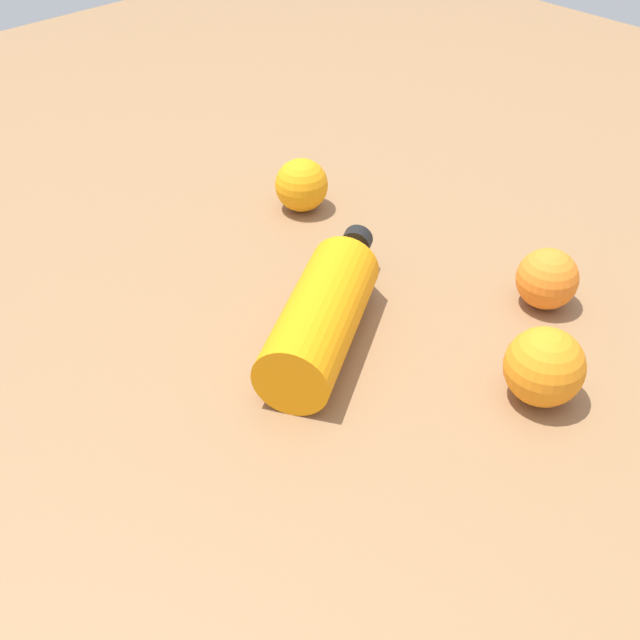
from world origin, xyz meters
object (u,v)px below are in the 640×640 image
at_px(orange_2, 547,279).
at_px(orange_1, 302,185).
at_px(orange_0, 544,367).
at_px(water_bottle, 326,307).

bearing_deg(orange_2, orange_1, 98.97).
distance_m(orange_1, orange_2, 0.35).
relative_size(orange_1, orange_2, 1.01).
bearing_deg(orange_2, orange_0, -147.20).
bearing_deg(water_bottle, orange_2, -60.81).
xyz_separation_m(water_bottle, orange_0, (0.09, -0.22, 0.00)).
height_order(water_bottle, orange_1, water_bottle).
height_order(orange_0, orange_1, orange_0).
relative_size(orange_0, orange_2, 1.14).
xyz_separation_m(orange_0, orange_1, (0.08, 0.44, -0.00)).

